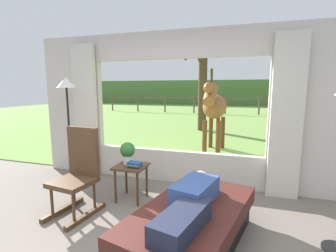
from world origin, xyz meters
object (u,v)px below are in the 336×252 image
object	(u,v)px
potted_plant	(128,152)
pasture_tree	(202,86)
reclining_person	(191,200)
book_stack	(135,165)
side_table	(131,171)
floor_lamp_left	(67,98)
rocking_chair	(78,172)
horse	(214,107)
recliner_sofa	(192,226)

from	to	relation	value
potted_plant	pasture_tree	xyz separation A→B (m)	(0.07, 6.11, 1.00)
reclining_person	book_stack	distance (m)	1.25
potted_plant	pasture_tree	bearing A→B (deg)	89.30
book_stack	side_table	bearing A→B (deg)	145.01
potted_plant	book_stack	distance (m)	0.25
reclining_person	potted_plant	bearing A→B (deg)	155.04
side_table	potted_plant	xyz separation A→B (m)	(-0.08, 0.06, 0.28)
pasture_tree	reclining_person	bearing A→B (deg)	-81.36
book_stack	floor_lamp_left	size ratio (longest dim) A/B	0.11
floor_lamp_left	potted_plant	bearing A→B (deg)	-14.45
rocking_chair	side_table	xyz separation A→B (m)	(0.50, 0.52, -0.12)
side_table	pasture_tree	xyz separation A→B (m)	(-0.01, 6.17, 1.28)
floor_lamp_left	horse	world-z (taller)	floor_lamp_left
reclining_person	rocking_chair	size ratio (longest dim) A/B	1.27
potted_plant	horse	bearing A→B (deg)	72.72
recliner_sofa	horse	world-z (taller)	horse
recliner_sofa	potted_plant	bearing A→B (deg)	156.58
side_table	horse	world-z (taller)	horse
recliner_sofa	pasture_tree	size ratio (longest dim) A/B	0.51
reclining_person	floor_lamp_left	size ratio (longest dim) A/B	0.79
floor_lamp_left	pasture_tree	xyz separation A→B (m)	(1.35, 5.78, 0.24)
rocking_chair	pasture_tree	xyz separation A→B (m)	(0.50, 6.70, 1.16)
rocking_chair	pasture_tree	bearing A→B (deg)	93.19
rocking_chair	side_table	world-z (taller)	rocking_chair
rocking_chair	floor_lamp_left	size ratio (longest dim) A/B	0.62
recliner_sofa	book_stack	bearing A→B (deg)	156.42
recliner_sofa	book_stack	size ratio (longest dim) A/B	9.15
reclining_person	floor_lamp_left	xyz separation A→B (m)	(-2.41, 1.23, 0.94)
book_stack	horse	bearing A→B (deg)	76.26
rocking_chair	pasture_tree	world-z (taller)	pasture_tree
horse	side_table	bearing A→B (deg)	77.13
reclining_person	pasture_tree	distance (m)	7.19
reclining_person	floor_lamp_left	distance (m)	2.87
recliner_sofa	side_table	world-z (taller)	side_table
reclining_person	horse	size ratio (longest dim) A/B	0.79
potted_plant	reclining_person	bearing A→B (deg)	-38.35
recliner_sofa	reclining_person	world-z (taller)	reclining_person
side_table	horse	xyz separation A→B (m)	(0.83, 2.99, 0.73)
side_table	rocking_chair	bearing A→B (deg)	-133.77
recliner_sofa	pasture_tree	distance (m)	7.20
recliner_sofa	potted_plant	distance (m)	1.50
recliner_sofa	side_table	distance (m)	1.34
recliner_sofa	book_stack	distance (m)	1.27
side_table	reclining_person	bearing A→B (deg)	-38.46
potted_plant	horse	distance (m)	3.10
potted_plant	floor_lamp_left	size ratio (longest dim) A/B	0.18
rocking_chair	reclining_person	bearing A→B (deg)	-4.05
book_stack	pasture_tree	xyz separation A→B (m)	(-0.09, 6.23, 1.15)
reclining_person	potted_plant	world-z (taller)	potted_plant
side_table	recliner_sofa	bearing A→B (deg)	-36.81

